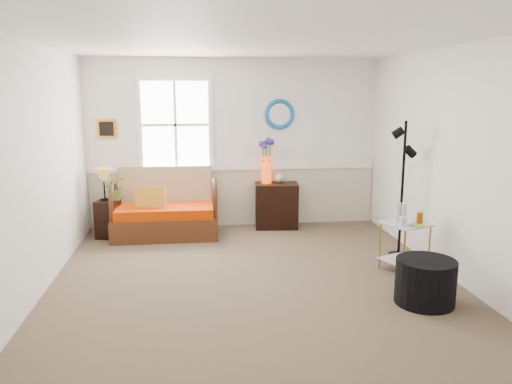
{
  "coord_description": "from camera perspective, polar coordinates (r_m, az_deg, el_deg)",
  "views": [
    {
      "loc": [
        -0.64,
        -5.23,
        2.1
      ],
      "look_at": [
        0.04,
        0.17,
        1.0
      ],
      "focal_mm": 35.0,
      "sensor_mm": 36.0,
      "label": 1
    }
  ],
  "objects": [
    {
      "name": "floor",
      "position": [
        5.67,
        -0.2,
        -10.29
      ],
      "size": [
        4.5,
        5.0,
        0.01
      ],
      "primitive_type": "cube",
      "color": "brown",
      "rests_on": "ground"
    },
    {
      "name": "ceiling",
      "position": [
        5.29,
        -0.22,
        16.88
      ],
      "size": [
        4.5,
        5.0,
        0.01
      ],
      "primitive_type": "cube",
      "color": "white",
      "rests_on": "walls"
    },
    {
      "name": "walls",
      "position": [
        5.33,
        -0.21,
        2.82
      ],
      "size": [
        4.51,
        5.01,
        2.6
      ],
      "color": "white",
      "rests_on": "floor"
    },
    {
      "name": "wainscot",
      "position": [
        7.91,
        -2.4,
        -0.61
      ],
      "size": [
        4.46,
        0.02,
        0.9
      ],
      "primitive_type": "cube",
      "color": "beige",
      "rests_on": "walls"
    },
    {
      "name": "chair_rail",
      "position": [
        7.81,
        -2.42,
        2.75
      ],
      "size": [
        4.46,
        0.04,
        0.06
      ],
      "primitive_type": "cube",
      "color": "white",
      "rests_on": "walls"
    },
    {
      "name": "window",
      "position": [
        7.72,
        -9.19,
        7.59
      ],
      "size": [
        1.14,
        0.06,
        1.44
      ],
      "primitive_type": null,
      "color": "white",
      "rests_on": "walls"
    },
    {
      "name": "picture",
      "position": [
        7.83,
        -16.71,
        6.94
      ],
      "size": [
        0.28,
        0.03,
        0.28
      ],
      "primitive_type": "cube",
      "color": "orange",
      "rests_on": "walls"
    },
    {
      "name": "mirror",
      "position": [
        7.83,
        2.69,
        8.87
      ],
      "size": [
        0.47,
        0.07,
        0.47
      ],
      "primitive_type": "torus",
      "rotation": [
        1.57,
        0.0,
        0.0
      ],
      "color": "#1A6DAE",
      "rests_on": "walls"
    },
    {
      "name": "loveseat",
      "position": [
        7.42,
        -10.36,
        -1.27
      ],
      "size": [
        1.51,
        0.86,
        0.98
      ],
      "primitive_type": null,
      "rotation": [
        0.0,
        0.0,
        -0.01
      ],
      "color": "#4C2211",
      "rests_on": "floor"
    },
    {
      "name": "throw_pillow",
      "position": [
        7.36,
        -11.94,
        -1.1
      ],
      "size": [
        0.43,
        0.18,
        0.42
      ],
      "primitive_type": null,
      "rotation": [
        0.0,
        0.0,
        -0.18
      ],
      "color": "#CF6109",
      "rests_on": "loveseat"
    },
    {
      "name": "lamp_stand",
      "position": [
        7.58,
        -16.54,
        -2.97
      ],
      "size": [
        0.37,
        0.37,
        0.55
      ],
      "primitive_type": null,
      "rotation": [
        0.0,
        0.0,
        -0.21
      ],
      "color": "black",
      "rests_on": "floor"
    },
    {
      "name": "table_lamp",
      "position": [
        7.47,
        -16.97,
        0.81
      ],
      "size": [
        0.27,
        0.27,
        0.48
      ],
      "primitive_type": null,
      "rotation": [
        0.0,
        0.0,
        -0.05
      ],
      "color": "#B87F31",
      "rests_on": "lamp_stand"
    },
    {
      "name": "potted_plant",
      "position": [
        7.48,
        -15.74,
        0.1
      ],
      "size": [
        0.33,
        0.37,
        0.27
      ],
      "primitive_type": "imported",
      "rotation": [
        0.0,
        0.0,
        0.06
      ],
      "color": "#537F35",
      "rests_on": "lamp_stand"
    },
    {
      "name": "cabinet",
      "position": [
        7.79,
        2.35,
        -1.54
      ],
      "size": [
        0.69,
        0.48,
        0.7
      ],
      "primitive_type": null,
      "rotation": [
        0.0,
        0.0,
        -0.1
      ],
      "color": "black",
      "rests_on": "floor"
    },
    {
      "name": "flower_vase",
      "position": [
        7.7,
        1.22,
        3.53
      ],
      "size": [
        0.26,
        0.26,
        0.68
      ],
      "primitive_type": null,
      "rotation": [
        0.0,
        0.0,
        -0.38
      ],
      "color": "#F64B0C",
      "rests_on": "cabinet"
    },
    {
      "name": "side_table",
      "position": [
        6.17,
        16.61,
        -6.05
      ],
      "size": [
        0.6,
        0.6,
        0.59
      ],
      "primitive_type": null,
      "rotation": [
        0.0,
        0.0,
        0.37
      ],
      "color": "#BF8D3E",
      "rests_on": "floor"
    },
    {
      "name": "tabletop_items",
      "position": [
        6.07,
        17.24,
        -2.36
      ],
      "size": [
        0.38,
        0.38,
        0.23
      ],
      "primitive_type": null,
      "rotation": [
        0.0,
        0.0,
        -0.0
      ],
      "color": "silver",
      "rests_on": "side_table"
    },
    {
      "name": "floor_lamp",
      "position": [
        6.58,
        16.36,
        0.22
      ],
      "size": [
        0.31,
        0.31,
        1.74
      ],
      "primitive_type": null,
      "rotation": [
        0.0,
        0.0,
        -0.25
      ],
      "color": "black",
      "rests_on": "floor"
    },
    {
      "name": "ottoman",
      "position": [
        5.35,
        18.78,
        -9.67
      ],
      "size": [
        0.79,
        0.79,
        0.46
      ],
      "primitive_type": "cylinder",
      "rotation": [
        0.0,
        0.0,
        -0.43
      ],
      "color": "black",
      "rests_on": "floor"
    }
  ]
}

